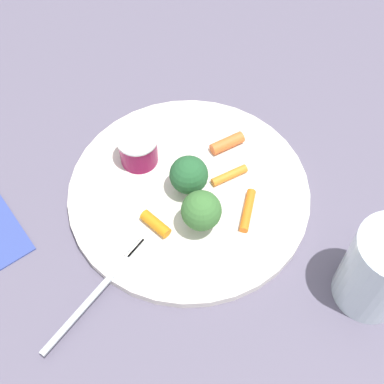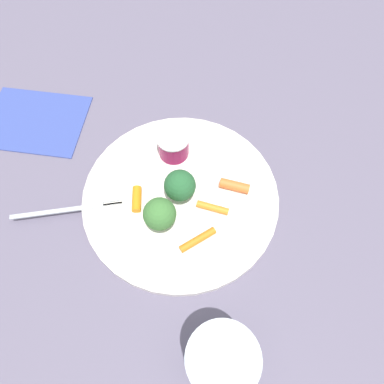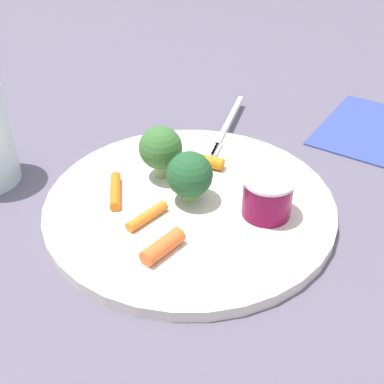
# 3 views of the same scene
# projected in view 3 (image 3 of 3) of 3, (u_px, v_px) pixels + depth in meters

# --- Properties ---
(ground_plane) EXTENTS (2.40, 2.40, 0.00)m
(ground_plane) POSITION_uv_depth(u_px,v_px,m) (190.00, 209.00, 0.51)
(ground_plane) COLOR #5C556A
(plate) EXTENTS (0.29, 0.29, 0.01)m
(plate) POSITION_uv_depth(u_px,v_px,m) (190.00, 204.00, 0.50)
(plate) COLOR silver
(plate) RESTS_ON ground_plane
(sauce_cup) EXTENTS (0.05, 0.05, 0.04)m
(sauce_cup) POSITION_uv_depth(u_px,v_px,m) (267.00, 197.00, 0.47)
(sauce_cup) COLOR maroon
(sauce_cup) RESTS_ON plate
(broccoli_floret_0) EXTENTS (0.05, 0.05, 0.05)m
(broccoli_floret_0) POSITION_uv_depth(u_px,v_px,m) (190.00, 174.00, 0.48)
(broccoli_floret_0) COLOR #88BE5C
(broccoli_floret_0) RESTS_ON plate
(broccoli_floret_1) EXTENTS (0.05, 0.05, 0.06)m
(broccoli_floret_1) POSITION_uv_depth(u_px,v_px,m) (161.00, 148.00, 0.52)
(broccoli_floret_1) COLOR #8BAE72
(broccoli_floret_1) RESTS_ON plate
(carrot_stick_0) EXTENTS (0.06, 0.03, 0.01)m
(carrot_stick_0) POSITION_uv_depth(u_px,v_px,m) (115.00, 191.00, 0.50)
(carrot_stick_0) COLOR orange
(carrot_stick_0) RESTS_ON plate
(carrot_stick_1) EXTENTS (0.05, 0.03, 0.01)m
(carrot_stick_1) POSITION_uv_depth(u_px,v_px,m) (166.00, 247.00, 0.43)
(carrot_stick_1) COLOR orange
(carrot_stick_1) RESTS_ON plate
(carrot_stick_2) EXTENTS (0.05, 0.03, 0.01)m
(carrot_stick_2) POSITION_uv_depth(u_px,v_px,m) (147.00, 216.00, 0.47)
(carrot_stick_2) COLOR orange
(carrot_stick_2) RESTS_ON plate
(carrot_stick_3) EXTENTS (0.02, 0.04, 0.01)m
(carrot_stick_3) POSITION_uv_depth(u_px,v_px,m) (203.00, 161.00, 0.55)
(carrot_stick_3) COLOR orange
(carrot_stick_3) RESTS_ON plate
(fork) EXTENTS (0.16, 0.01, 0.00)m
(fork) POSITION_uv_depth(u_px,v_px,m) (227.00, 125.00, 0.63)
(fork) COLOR #AEB6BC
(fork) RESTS_ON plate
(napkin) EXTENTS (0.20, 0.17, 0.00)m
(napkin) POSITION_uv_depth(u_px,v_px,m) (376.00, 130.00, 0.64)
(napkin) COLOR #354695
(napkin) RESTS_ON ground_plane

